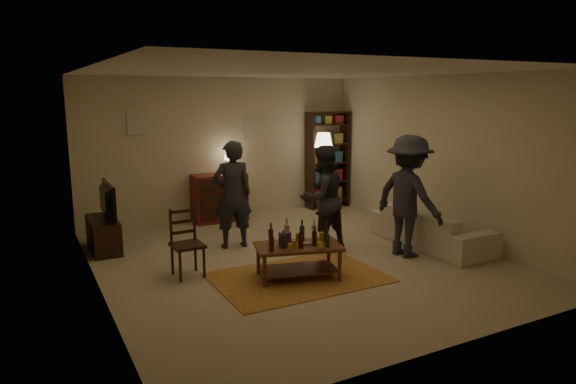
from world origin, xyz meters
TOP-DOWN VIEW (x-y plane):
  - floor at (0.00, 0.00)m, footprint 6.00×6.00m
  - room_shell at (-0.65, 2.98)m, footprint 6.00×6.00m
  - rug at (-0.37, -0.67)m, footprint 2.20×1.50m
  - coffee_table at (-0.37, -0.66)m, footprint 1.23×0.88m
  - dining_chair at (-1.64, 0.12)m, footprint 0.42×0.42m
  - tv_stand at (-2.44, 1.80)m, footprint 0.40×1.00m
  - dresser at (-0.19, 2.71)m, footprint 1.00×0.50m
  - bookshelf at (2.25, 2.78)m, footprint 0.90×0.34m
  - floor_lamp at (1.81, 2.25)m, footprint 0.36×0.36m
  - sofa at (2.20, -0.40)m, footprint 0.81×2.08m
  - person_left at (-0.60, 1.03)m, footprint 0.66×0.48m
  - person_right at (0.57, 0.27)m, footprint 0.87×0.72m
  - person_by_sofa at (1.54, -0.58)m, footprint 0.84×1.25m

SIDE VIEW (x-z plane):
  - floor at x=0.00m, z-range 0.00..0.00m
  - rug at x=-0.37m, z-range 0.00..0.01m
  - sofa at x=2.20m, z-range 0.00..0.61m
  - tv_stand at x=-2.44m, z-range -0.14..0.91m
  - coffee_table at x=-0.37m, z-range 0.01..0.80m
  - dresser at x=-0.19m, z-range -0.20..1.16m
  - dining_chair at x=-1.64m, z-range 0.02..0.95m
  - person_right at x=0.57m, z-range 0.00..1.63m
  - person_left at x=-0.60m, z-range 0.00..1.69m
  - person_by_sofa at x=1.54m, z-range 0.00..1.81m
  - bookshelf at x=2.25m, z-range 0.03..2.04m
  - floor_lamp at x=1.81m, z-range 0.57..2.20m
  - room_shell at x=-0.65m, z-range -1.19..4.81m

